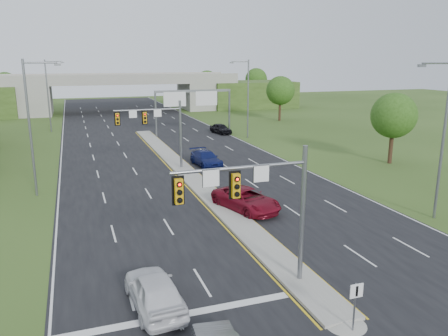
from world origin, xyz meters
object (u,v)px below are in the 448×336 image
object	(u,v)px
car_white	(154,290)
sign_gantry	(192,100)
keep_right_sign	(355,299)
overpass	(120,95)
car_far_a	(246,199)
signal_mast_near	(261,197)
car_far_b	(206,158)
signal_mast_far	(158,124)
car_far_c	(221,129)

from	to	relation	value
car_white	sign_gantry	bearing A→B (deg)	-111.56
keep_right_sign	overpass	world-z (taller)	overpass
overpass	car_far_a	world-z (taller)	overpass
signal_mast_near	car_far_b	xyz separation A→B (m)	(5.06, 25.46, -3.93)
signal_mast_near	signal_mast_far	distance (m)	25.00
keep_right_sign	sign_gantry	bearing A→B (deg)	82.30
overpass	car_far_b	xyz separation A→B (m)	(2.79, -54.62, -2.75)
car_far_b	overpass	bearing A→B (deg)	88.25
keep_right_sign	car_white	xyz separation A→B (m)	(-7.35, 4.52, -0.65)
sign_gantry	car_far_a	world-z (taller)	sign_gantry
signal_mast_far	car_far_b	bearing A→B (deg)	5.16
overpass	car_far_a	size ratio (longest dim) A/B	13.60
keep_right_sign	sign_gantry	size ratio (longest dim) A/B	0.19
signal_mast_far	car_far_a	world-z (taller)	signal_mast_far
signal_mast_far	car_far_a	xyz separation A→B (m)	(3.76, -14.00, -3.89)
overpass	car_far_a	distance (m)	69.14
signal_mast_far	overpass	bearing A→B (deg)	87.65
car_far_c	keep_right_sign	bearing A→B (deg)	-113.86
keep_right_sign	car_far_b	distance (m)	30.05
sign_gantry	car_white	size ratio (longest dim) A/B	2.33
signal_mast_near	car_far_b	distance (m)	26.25
keep_right_sign	signal_mast_far	bearing A→B (deg)	94.39
signal_mast_far	sign_gantry	size ratio (longest dim) A/B	0.60
car_white	car_far_a	xyz separation A→B (m)	(8.85, 10.93, -0.03)
car_far_a	signal_mast_far	bearing A→B (deg)	87.53
car_far_a	keep_right_sign	bearing A→B (deg)	-113.06
keep_right_sign	car_far_b	size ratio (longest dim) A/B	0.41
signal_mast_far	car_far_c	world-z (taller)	signal_mast_far
sign_gantry	car_white	world-z (taller)	sign_gantry
car_far_a	car_far_b	distance (m)	14.52
car_white	car_far_b	xyz separation A→B (m)	(10.15, 25.39, -0.07)
sign_gantry	keep_right_sign	bearing A→B (deg)	-97.70
signal_mast_far	keep_right_sign	size ratio (longest dim) A/B	3.18
keep_right_sign	overpass	xyz separation A→B (m)	(0.00, 84.53, 2.04)
overpass	car_far_b	world-z (taller)	overpass
signal_mast_near	keep_right_sign	size ratio (longest dim) A/B	3.18
signal_mast_near	car_far_b	world-z (taller)	signal_mast_near
car_far_a	car_far_c	world-z (taller)	car_far_a
signal_mast_far	car_far_b	distance (m)	6.42
car_white	car_far_a	distance (m)	14.07
car_white	overpass	bearing A→B (deg)	-99.46
signal_mast_far	overpass	distance (m)	55.13
signal_mast_far	car_far_a	bearing A→B (deg)	-74.95
keep_right_sign	sign_gantry	world-z (taller)	sign_gantry
overpass	car_white	bearing A→B (deg)	-95.25
car_far_c	sign_gantry	bearing A→B (deg)	165.60
car_white	keep_right_sign	bearing A→B (deg)	144.21
signal_mast_near	keep_right_sign	bearing A→B (deg)	-63.06
car_far_a	sign_gantry	bearing A→B (deg)	63.82
sign_gantry	car_far_a	bearing A→B (deg)	-98.67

